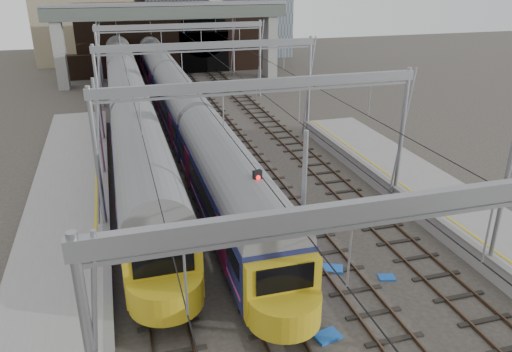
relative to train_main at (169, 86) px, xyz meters
name	(u,v)px	position (x,y,z in m)	size (l,w,h in m)	color
ground	(318,308)	(2.00, -31.99, -2.55)	(160.00, 160.00, 0.00)	#38332D
platform_left	(56,303)	(-8.18, -29.49, -1.99)	(4.32, 55.00, 1.12)	gray
tracks	(232,174)	(2.00, -16.99, -2.53)	(14.40, 80.00, 0.22)	#4C3828
overhead_line	(210,60)	(2.00, -10.51, 4.02)	(16.80, 80.00, 8.00)	gray
retaining_wall	(175,39)	(3.40, 19.94, 1.78)	(28.00, 2.75, 9.00)	black
overbridge	(169,20)	(2.00, 14.01, 4.72)	(28.00, 3.00, 9.25)	gray
train_main	(169,86)	(0.00, 0.00, 0.00)	(2.90, 67.00, 4.95)	black
train_second	(128,100)	(-4.00, -4.86, 0.10)	(3.06, 53.02, 5.18)	black
signal_near_centre	(257,213)	(0.17, -29.30, 0.75)	(0.41, 0.48, 5.29)	black
equip_cover_a	(327,336)	(1.67, -33.72, -2.49)	(0.96, 0.67, 0.11)	blue
equip_cover_b	(332,269)	(3.74, -29.56, -2.49)	(0.96, 0.68, 0.11)	blue
equip_cover_c	(387,277)	(5.80, -30.87, -2.51)	(0.73, 0.51, 0.09)	blue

